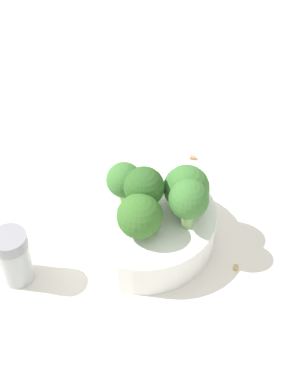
{
  "coord_description": "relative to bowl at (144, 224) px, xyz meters",
  "views": [
    {
      "loc": [
        -0.3,
        -0.26,
        0.48
      ],
      "look_at": [
        0.0,
        0.0,
        0.07
      ],
      "focal_mm": 50.0,
      "sensor_mm": 36.0,
      "label": 1
    }
  ],
  "objects": [
    {
      "name": "ground_plane",
      "position": [
        0.0,
        0.0,
        -0.02
      ],
      "size": [
        3.0,
        3.0,
        0.0
      ],
      "primitive_type": "plane",
      "color": "silver"
    },
    {
      "name": "bowl",
      "position": [
        0.0,
        0.0,
        0.0
      ],
      "size": [
        0.16,
        0.16,
        0.04
      ],
      "primitive_type": "cylinder",
      "color": "white",
      "rests_on": "ground_plane"
    },
    {
      "name": "broccoli_floret_0",
      "position": [
        -0.0,
        0.0,
        0.06
      ],
      "size": [
        0.04,
        0.04,
        0.06
      ],
      "color": "#84AD66",
      "rests_on": "bowl"
    },
    {
      "name": "broccoli_floret_1",
      "position": [
        0.02,
        -0.05,
        0.06
      ],
      "size": [
        0.04,
        0.04,
        0.06
      ],
      "color": "#8EB770",
      "rests_on": "bowl"
    },
    {
      "name": "broccoli_floret_2",
      "position": [
        0.0,
        0.03,
        0.05
      ],
      "size": [
        0.04,
        0.04,
        0.05
      ],
      "color": "#8EB770",
      "rests_on": "bowl"
    },
    {
      "name": "broccoli_floret_3",
      "position": [
        0.04,
        -0.03,
        0.05
      ],
      "size": [
        0.05,
        0.05,
        0.05
      ],
      "color": "#7A9E5B",
      "rests_on": "bowl"
    },
    {
      "name": "broccoli_floret_4",
      "position": [
        -0.03,
        -0.02,
        0.05
      ],
      "size": [
        0.05,
        0.05,
        0.05
      ],
      "color": "#8EB770",
      "rests_on": "bowl"
    },
    {
      "name": "pepper_shaker",
      "position": [
        -0.13,
        0.06,
        0.01
      ],
      "size": [
        0.04,
        0.04,
        0.07
      ],
      "color": "#B2B7BC",
      "rests_on": "ground_plane"
    },
    {
      "name": "almond_crumb_0",
      "position": [
        0.14,
        0.04,
        -0.02
      ],
      "size": [
        0.01,
        0.01,
        0.01
      ],
      "primitive_type": "cube",
      "rotation": [
        0.0,
        0.0,
        2.05
      ],
      "color": "#AD7F4C",
      "rests_on": "ground_plane"
    },
    {
      "name": "almond_crumb_1",
      "position": [
        0.03,
        -0.1,
        -0.02
      ],
      "size": [
        0.01,
        0.01,
        0.01
      ],
      "primitive_type": "cube",
      "rotation": [
        0.0,
        0.0,
        0.45
      ],
      "color": "tan",
      "rests_on": "ground_plane"
    }
  ]
}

